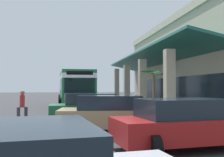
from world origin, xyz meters
name	(u,v)px	position (x,y,z in m)	size (l,w,h in m)	color
ground	(153,105)	(0.00, 8.00, 0.00)	(120.00, 120.00, 0.00)	#38383A
curb_strip	(115,107)	(2.68, 3.73, 0.06)	(28.32, 0.50, 0.12)	#9E998E
plaza_building	(217,64)	(2.68, 13.36, 3.90)	(23.90, 13.62, 7.80)	#B2A88E
transit_bus	(75,86)	(0.76, 0.20, 1.85)	(11.32, 3.17, 3.34)	#196638
parked_sedan_green	(92,108)	(12.55, 0.87, 0.75)	(2.55, 4.46, 1.47)	#195933
parked_sedan_red	(187,124)	(18.96, 3.10, 0.75)	(2.81, 4.59, 1.47)	maroon
parked_sedan_tan	(113,113)	(15.70, 1.44, 0.75)	(2.79, 4.59, 1.47)	#9E845B
pedestrian	(22,105)	(12.45, -2.58, 0.91)	(0.67, 0.49, 1.63)	#38383D
potted_palm	(154,104)	(9.46, 5.09, 0.67)	(1.77, 1.82, 2.89)	gray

